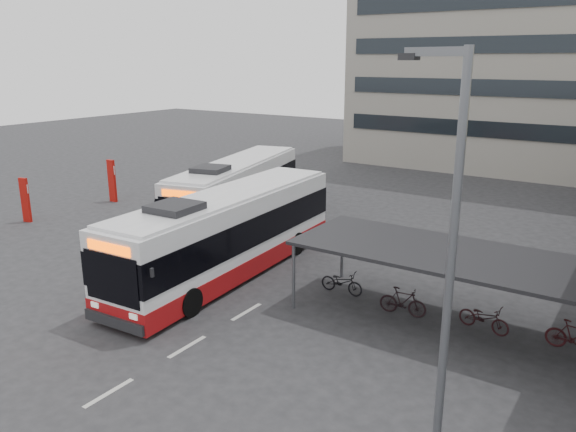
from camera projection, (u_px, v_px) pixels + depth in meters
The scene contains 10 objects.
ground at pixel (194, 296), 21.14m from camera, with size 120.00×120.00×0.00m, color #28282B.
bike_shelter at pixel (443, 277), 18.59m from camera, with size 10.00×4.00×2.54m.
office_block at pixel (564, 7), 43.40m from camera, with size 30.00×15.00×25.00m, color gray.
road_markings at pixel (187, 347), 17.40m from camera, with size 0.15×7.60×0.01m.
bus_main at pixel (228, 234), 22.92m from camera, with size 3.40×12.58×3.68m.
bus_teal at pixel (237, 191), 30.61m from camera, with size 5.39×12.27×3.55m.
pedestrian at pixel (236, 253), 22.99m from camera, with size 0.68×0.44×1.86m, color black.
lamp_post at pixel (447, 250), 10.86m from camera, with size 1.53×0.57×8.86m.
sign_totem_mid at pixel (25, 199), 30.44m from camera, with size 0.53×0.27×2.45m.
sign_totem_north at pixel (112, 180), 34.79m from camera, with size 0.57×0.20×2.64m.
Camera 1 is at (13.79, -14.29, 8.62)m, focal length 35.00 mm.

